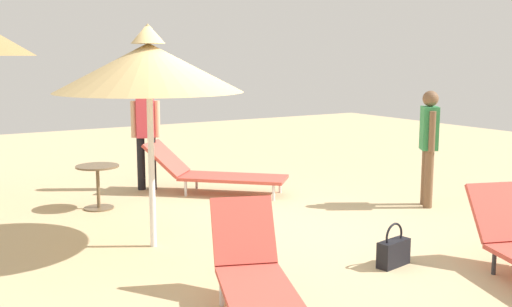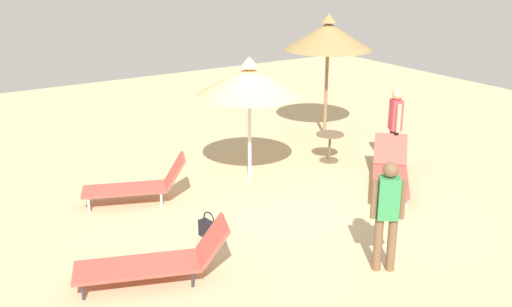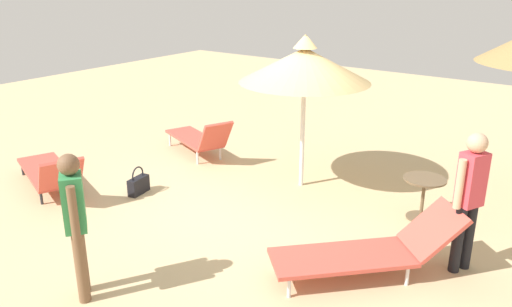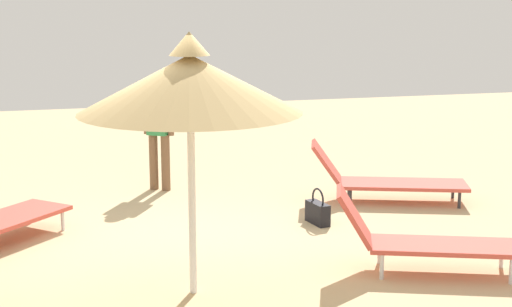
{
  "view_description": "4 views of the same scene",
  "coord_description": "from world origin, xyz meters",
  "px_view_note": "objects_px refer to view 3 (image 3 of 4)",
  "views": [
    {
      "loc": [
        -3.7,
        -6.3,
        2.19
      ],
      "look_at": [
        0.11,
        -0.17,
        1.04
      ],
      "focal_mm": 43.45,
      "sensor_mm": 36.0,
      "label": 1
    },
    {
      "loc": [
        8.54,
        -5.82,
        4.46
      ],
      "look_at": [
        -0.43,
        -0.06,
        0.79
      ],
      "focal_mm": 41.39,
      "sensor_mm": 36.0,
      "label": 2
    },
    {
      "loc": [
        5.92,
        4.37,
        3.44
      ],
      "look_at": [
        0.22,
        0.19,
        0.93
      ],
      "focal_mm": 36.07,
      "sensor_mm": 36.0,
      "label": 3
    },
    {
      "loc": [
        -8.18,
        1.51,
        2.87
      ],
      "look_at": [
        0.46,
        -0.85,
        1.03
      ],
      "focal_mm": 54.72,
      "sensor_mm": 36.0,
      "label": 4
    }
  ],
  "objects_px": {
    "person_standing_near_left": "(470,194)",
    "handbag": "(139,184)",
    "lounge_chair_edge": "(200,138)",
    "lounge_chair_far_left": "(50,172)",
    "parasol_umbrella_far_right": "(305,65)",
    "person_standing_center": "(75,218)",
    "lounge_chair_near_right": "(370,249)",
    "side_table_round": "(424,191)"
  },
  "relations": [
    {
      "from": "person_standing_center",
      "to": "person_standing_near_left",
      "type": "relative_size",
      "value": 0.97
    },
    {
      "from": "lounge_chair_far_left",
      "to": "handbag",
      "type": "relative_size",
      "value": 4.83
    },
    {
      "from": "person_standing_center",
      "to": "lounge_chair_edge",
      "type": "bearing_deg",
      "value": -153.79
    },
    {
      "from": "lounge_chair_near_right",
      "to": "side_table_round",
      "type": "relative_size",
      "value": 3.28
    },
    {
      "from": "parasol_umbrella_far_right",
      "to": "side_table_round",
      "type": "height_order",
      "value": "parasol_umbrella_far_right"
    },
    {
      "from": "parasol_umbrella_far_right",
      "to": "side_table_round",
      "type": "relative_size",
      "value": 4.01
    },
    {
      "from": "lounge_chair_far_left",
      "to": "person_standing_center",
      "type": "distance_m",
      "value": 3.34
    },
    {
      "from": "person_standing_near_left",
      "to": "side_table_round",
      "type": "height_order",
      "value": "person_standing_near_left"
    },
    {
      "from": "parasol_umbrella_far_right",
      "to": "person_standing_center",
      "type": "bearing_deg",
      "value": -3.98
    },
    {
      "from": "lounge_chair_near_right",
      "to": "side_table_round",
      "type": "bearing_deg",
      "value": -179.68
    },
    {
      "from": "parasol_umbrella_far_right",
      "to": "lounge_chair_far_left",
      "type": "bearing_deg",
      "value": -50.31
    },
    {
      "from": "lounge_chair_far_left",
      "to": "side_table_round",
      "type": "distance_m",
      "value": 5.9
    },
    {
      "from": "lounge_chair_far_left",
      "to": "person_standing_near_left",
      "type": "relative_size",
      "value": 1.29
    },
    {
      "from": "person_standing_center",
      "to": "handbag",
      "type": "height_order",
      "value": "person_standing_center"
    },
    {
      "from": "lounge_chair_far_left",
      "to": "lounge_chair_near_right",
      "type": "distance_m",
      "value": 5.35
    },
    {
      "from": "parasol_umbrella_far_right",
      "to": "lounge_chair_far_left",
      "type": "relative_size",
      "value": 1.12
    },
    {
      "from": "handbag",
      "to": "lounge_chair_near_right",
      "type": "bearing_deg",
      "value": 89.81
    },
    {
      "from": "lounge_chair_edge",
      "to": "person_standing_near_left",
      "type": "height_order",
      "value": "person_standing_near_left"
    },
    {
      "from": "person_standing_center",
      "to": "side_table_round",
      "type": "xyz_separation_m",
      "value": [
        -4.14,
        2.37,
        -0.54
      ]
    },
    {
      "from": "lounge_chair_edge",
      "to": "person_standing_near_left",
      "type": "xyz_separation_m",
      "value": [
        1.18,
        5.31,
        0.63
      ]
    },
    {
      "from": "person_standing_near_left",
      "to": "handbag",
      "type": "height_order",
      "value": "person_standing_near_left"
    },
    {
      "from": "lounge_chair_edge",
      "to": "side_table_round",
      "type": "xyz_separation_m",
      "value": [
        0.09,
        4.45,
        0.06
      ]
    },
    {
      "from": "lounge_chair_edge",
      "to": "lounge_chair_near_right",
      "type": "relative_size",
      "value": 0.95
    },
    {
      "from": "lounge_chair_near_right",
      "to": "handbag",
      "type": "relative_size",
      "value": 4.45
    },
    {
      "from": "lounge_chair_edge",
      "to": "person_standing_center",
      "type": "distance_m",
      "value": 4.75
    },
    {
      "from": "person_standing_near_left",
      "to": "side_table_round",
      "type": "distance_m",
      "value": 1.5
    },
    {
      "from": "parasol_umbrella_far_right",
      "to": "handbag",
      "type": "bearing_deg",
      "value": -46.26
    },
    {
      "from": "lounge_chair_edge",
      "to": "lounge_chair_far_left",
      "type": "distance_m",
      "value": 2.84
    },
    {
      "from": "lounge_chair_far_left",
      "to": "person_standing_center",
      "type": "height_order",
      "value": "person_standing_center"
    },
    {
      "from": "lounge_chair_edge",
      "to": "parasol_umbrella_far_right",
      "type": "bearing_deg",
      "value": 88.39
    },
    {
      "from": "person_standing_near_left",
      "to": "handbag",
      "type": "xyz_separation_m",
      "value": [
        0.77,
        -4.9,
        -0.85
      ]
    },
    {
      "from": "lounge_chair_far_left",
      "to": "person_standing_center",
      "type": "xyz_separation_m",
      "value": [
        1.5,
        2.91,
        0.64
      ]
    },
    {
      "from": "parasol_umbrella_far_right",
      "to": "person_standing_center",
      "type": "height_order",
      "value": "parasol_umbrella_far_right"
    },
    {
      "from": "lounge_chair_far_left",
      "to": "lounge_chair_edge",
      "type": "bearing_deg",
      "value": 163.04
    },
    {
      "from": "lounge_chair_near_right",
      "to": "person_standing_center",
      "type": "bearing_deg",
      "value": -46.43
    },
    {
      "from": "parasol_umbrella_far_right",
      "to": "lounge_chair_edge",
      "type": "relative_size",
      "value": 1.29
    },
    {
      "from": "lounge_chair_near_right",
      "to": "handbag",
      "type": "distance_m",
      "value": 4.06
    },
    {
      "from": "lounge_chair_far_left",
      "to": "handbag",
      "type": "distance_m",
      "value": 1.47
    },
    {
      "from": "person_standing_near_left",
      "to": "handbag",
      "type": "relative_size",
      "value": 3.74
    },
    {
      "from": "person_standing_near_left",
      "to": "handbag",
      "type": "bearing_deg",
      "value": -81.12
    },
    {
      "from": "lounge_chair_edge",
      "to": "handbag",
      "type": "height_order",
      "value": "lounge_chair_edge"
    },
    {
      "from": "person_standing_center",
      "to": "handbag",
      "type": "xyz_separation_m",
      "value": [
        -2.28,
        -1.67,
        -0.81
      ]
    }
  ]
}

